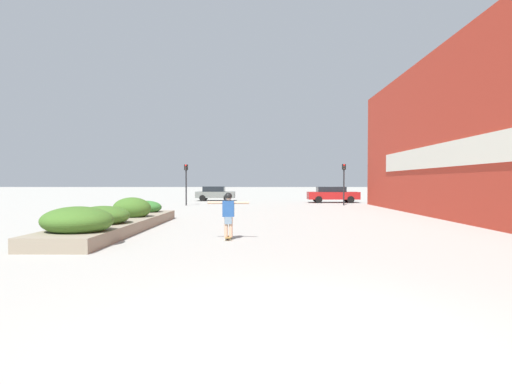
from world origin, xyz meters
name	(u,v)px	position (x,y,z in m)	size (l,w,h in m)	color
ground_plane	(302,337)	(0.00, 0.00, 0.00)	(300.00, 300.00, 0.00)	#A3A099
building_wall_right	(504,117)	(8.84, 10.70, 4.37)	(0.67, 36.61, 8.77)	#B23323
planter_box	(115,220)	(-5.96, 10.09, 0.46)	(2.14, 10.36, 1.23)	gray
skateboard	(228,238)	(-1.53, 8.09, 0.07)	(0.22, 0.61, 0.09)	olive
skateboarder	(228,210)	(-1.53, 8.09, 0.96)	(1.34, 0.25, 1.44)	tan
car_leftmost	(332,194)	(6.08, 31.61, 0.77)	(4.59, 1.87, 1.45)	maroon
car_center_left	(215,193)	(-5.04, 35.15, 0.75)	(3.84, 1.96, 1.44)	slate
car_center_right	(459,195)	(16.95, 30.45, 0.77)	(4.31, 1.84, 1.46)	#BCBCC1
traffic_light_left	(186,177)	(-6.45, 27.07, 2.25)	(0.28, 0.30, 3.28)	black
traffic_light_right	(344,177)	(6.21, 27.33, 2.27)	(0.28, 0.30, 3.32)	black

